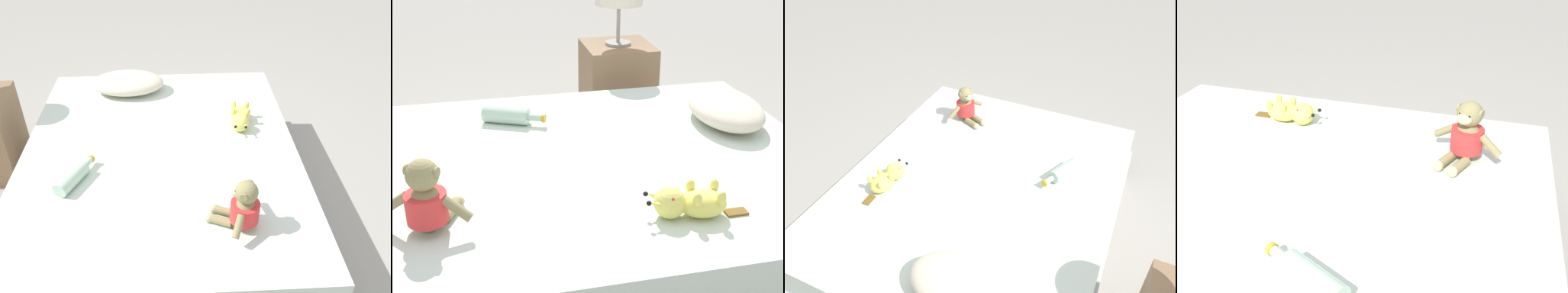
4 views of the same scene
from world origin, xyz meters
The scene contains 6 objects.
ground_plane centered at (0.00, 0.00, 0.00)m, with size 16.00×16.00×0.00m, color #9E998E.
bed centered at (0.00, 0.00, 0.21)m, with size 1.49×1.82×0.43m.
pillow centered at (-0.22, 0.65, 0.50)m, with size 0.47×0.30×0.13m.
plush_monkey centered at (0.35, -0.56, 0.53)m, with size 0.25×0.27×0.24m.
plush_yellow_creature centered at (0.45, 0.21, 0.48)m, with size 0.13×0.33×0.10m.
glass_bottle centered at (-0.41, -0.26, 0.47)m, with size 0.16×0.27×0.07m.
Camera 3 is at (-0.68, 1.47, 1.94)m, focal length 36.45 mm.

